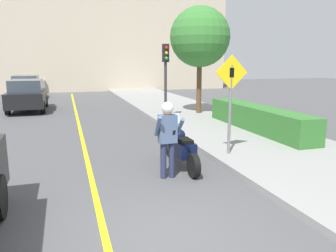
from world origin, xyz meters
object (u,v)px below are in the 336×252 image
at_px(street_tree, 200,37).
at_px(parked_car_grey, 36,82).
at_px(parked_car_white, 27,87).
at_px(crossing_sign, 231,95).
at_px(parked_car_black, 27,95).
at_px(person_biker, 168,132).
at_px(traffic_light, 166,67).
at_px(motorcycle, 181,148).

relative_size(street_tree, parked_car_grey, 1.19).
height_order(street_tree, parked_car_grey, street_tree).
bearing_deg(parked_car_white, crossing_sign, -68.69).
bearing_deg(parked_car_white, parked_car_black, -84.07).
relative_size(person_biker, parked_car_grey, 0.42).
xyz_separation_m(person_biker, street_tree, (4.04, 7.90, 2.67)).
distance_m(traffic_light, parked_car_black, 8.29).
relative_size(motorcycle, crossing_sign, 0.86).
bearing_deg(street_tree, person_biker, -117.09).
height_order(motorcycle, person_biker, person_biker).
relative_size(traffic_light, street_tree, 0.64).
height_order(person_biker, parked_car_white, person_biker).
xyz_separation_m(street_tree, parked_car_white, (-8.79, 10.39, -2.89)).
height_order(crossing_sign, parked_car_white, crossing_sign).
height_order(person_biker, crossing_sign, crossing_sign).
xyz_separation_m(motorcycle, street_tree, (3.47, 7.19, 3.26)).
xyz_separation_m(traffic_light, parked_car_grey, (-6.68, 17.80, -1.55)).
height_order(parked_car_black, parked_car_grey, same).
distance_m(person_biker, street_tree, 9.26).
height_order(crossing_sign, street_tree, street_tree).
bearing_deg(person_biker, parked_car_white, 104.57).
xyz_separation_m(motorcycle, person_biker, (-0.57, -0.70, 0.59)).
bearing_deg(motorcycle, parked_car_black, 112.18).
height_order(person_biker, traffic_light, traffic_light).
bearing_deg(crossing_sign, parked_car_black, 118.58).
xyz_separation_m(crossing_sign, parked_car_black, (-6.14, 11.27, -0.89)).
distance_m(motorcycle, person_biker, 1.08).
bearing_deg(parked_car_white, traffic_light, -59.27).
distance_m(motorcycle, crossing_sign, 1.93).
distance_m(person_biker, parked_car_grey, 25.10).
distance_m(traffic_light, parked_car_white, 13.38).
height_order(person_biker, parked_car_black, person_biker).
bearing_deg(parked_car_black, parked_car_white, 95.93).
xyz_separation_m(motorcycle, parked_car_white, (-5.32, 17.58, 0.37)).
bearing_deg(person_biker, parked_car_black, 108.66).
bearing_deg(parked_car_grey, person_biker, -79.34).
relative_size(person_biker, parked_car_black, 0.42).
bearing_deg(motorcycle, parked_car_grey, 102.27).
bearing_deg(parked_car_grey, traffic_light, -69.43).
distance_m(parked_car_black, parked_car_grey, 12.48).
bearing_deg(crossing_sign, street_tree, 73.88).
height_order(traffic_light, parked_car_black, traffic_light).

